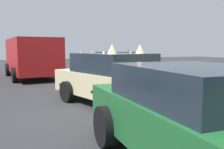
% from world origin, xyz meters
% --- Properties ---
extents(ground_plane, '(60.00, 60.00, 0.00)m').
position_xyz_m(ground_plane, '(0.00, 0.00, 0.00)').
color(ground_plane, '#2D2D30').
extents(art_car_decorated, '(4.89, 3.04, 1.72)m').
position_xyz_m(art_car_decorated, '(0.09, 0.03, 0.73)').
color(art_car_decorated, beige).
rests_on(art_car_decorated, ground).
extents(parked_van_far_left, '(5.48, 2.76, 2.11)m').
position_xyz_m(parked_van_far_left, '(7.80, 1.78, 1.19)').
color(parked_van_far_left, '#B21919').
rests_on(parked_van_far_left, ground).
extents(parked_sedan_row_back_far, '(4.32, 2.09, 1.39)m').
position_xyz_m(parked_sedan_row_back_far, '(-3.76, 0.59, 0.72)').
color(parked_sedan_row_back_far, '#1E602D').
rests_on(parked_sedan_row_back_far, ground).
extents(parked_sedan_far_right, '(4.61, 2.62, 1.41)m').
position_xyz_m(parked_sedan_far_right, '(5.79, -2.57, 0.70)').
color(parked_sedan_far_right, silver).
rests_on(parked_sedan_far_right, ground).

